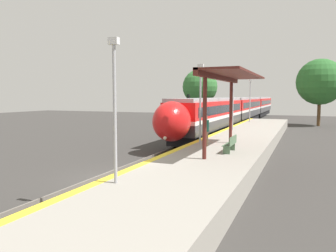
{
  "coord_description": "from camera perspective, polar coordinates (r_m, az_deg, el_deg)",
  "views": [
    {
      "loc": [
        8.57,
        -13.67,
        4.06
      ],
      "look_at": [
        0.59,
        5.39,
        2.18
      ],
      "focal_mm": 35.0,
      "sensor_mm": 36.0,
      "label": 1
    }
  ],
  "objects": [
    {
      "name": "lamppost_farthest",
      "position": [
        40.24,
        14.1,
        4.85
      ],
      "size": [
        0.36,
        0.2,
        5.03
      ],
      "color": "#9E9EA3",
      "rests_on": "platform_right"
    },
    {
      "name": "background_tree_right",
      "position": [
        49.16,
        24.97,
        6.97
      ],
      "size": [
        6.21,
        6.21,
        9.11
      ],
      "color": "brown",
      "rests_on": "ground_plane"
    },
    {
      "name": "lamppost_mid",
      "position": [
        20.64,
        5.66,
        4.78
      ],
      "size": [
        0.36,
        0.2,
        5.03
      ],
      "color": "#9E9EA3",
      "rests_on": "platform_right"
    },
    {
      "name": "lamppost_near",
      "position": [
        11.45,
        -9.28,
        4.41
      ],
      "size": [
        0.36,
        0.2,
        5.03
      ],
      "color": "#9E9EA3",
      "rests_on": "platform_right"
    },
    {
      "name": "platform_bench",
      "position": [
        18.16,
        10.89,
        -3.01
      ],
      "size": [
        0.44,
        1.78,
        0.89
      ],
      "color": "#4C6B4C",
      "rests_on": "platform_right"
    },
    {
      "name": "station_canopy",
      "position": [
        18.61,
        10.77,
        7.94
      ],
      "size": [
        2.02,
        9.02,
        4.3
      ],
      "color": "#511E19",
      "rests_on": "platform_right"
    },
    {
      "name": "person_waiting",
      "position": [
        20.2,
        6.58,
        -0.75
      ],
      "size": [
        0.36,
        0.24,
        1.83
      ],
      "color": "#7F6647",
      "rests_on": "platform_right"
    },
    {
      "name": "background_tree_left",
      "position": [
        61.06,
        5.58,
        6.81
      ],
      "size": [
        6.42,
        6.42,
        9.01
      ],
      "color": "brown",
      "rests_on": "ground_plane"
    },
    {
      "name": "ground_plane",
      "position": [
        16.64,
        -9.2,
        -8.99
      ],
      "size": [
        120.0,
        120.0,
        0.0
      ],
      "primitive_type": "plane",
      "color": "#383533"
    },
    {
      "name": "train",
      "position": [
        49.75,
        12.8,
        2.97
      ],
      "size": [
        2.75,
        58.76,
        3.88
      ],
      "color": "black",
      "rests_on": "ground_plane"
    },
    {
      "name": "lamppost_far",
      "position": [
        30.37,
        11.24,
        4.84
      ],
      "size": [
        0.36,
        0.2,
        5.03
      ],
      "color": "#9E9EA3",
      "rests_on": "platform_right"
    },
    {
      "name": "rail_left",
      "position": [
        17.0,
        -11.28,
        -8.45
      ],
      "size": [
        0.08,
        90.0,
        0.15
      ],
      "primitive_type": "cube",
      "color": "slate",
      "rests_on": "ground_plane"
    },
    {
      "name": "railway_signal",
      "position": [
        33.05,
        3.56,
        2.67
      ],
      "size": [
        0.28,
        0.28,
        4.24
      ],
      "color": "#59595E",
      "rests_on": "ground_plane"
    },
    {
      "name": "platform_right",
      "position": [
        14.81,
        4.55,
        -8.69
      ],
      "size": [
        4.85,
        64.0,
        1.02
      ],
      "color": "gray",
      "rests_on": "ground_plane"
    },
    {
      "name": "rail_right",
      "position": [
        16.26,
        -7.02,
        -9.02
      ],
      "size": [
        0.08,
        90.0,
        0.15
      ],
      "primitive_type": "cube",
      "color": "slate",
      "rests_on": "ground_plane"
    }
  ]
}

